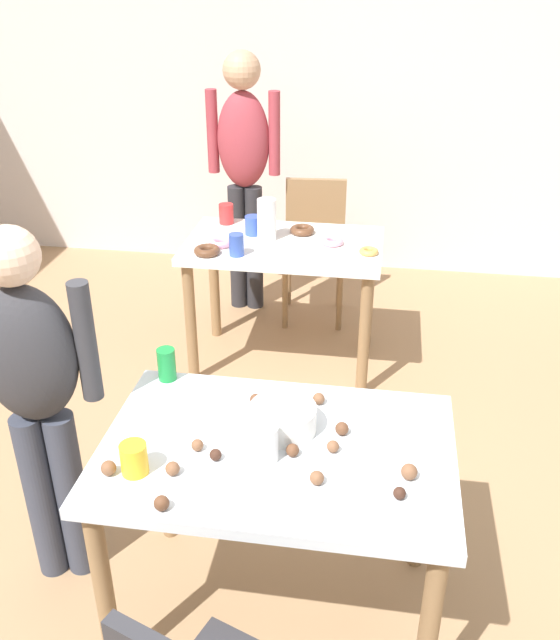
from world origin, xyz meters
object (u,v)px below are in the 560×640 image
object	(u,v)px
dining_table_near	(277,473)
person_girl_near	(35,387)
chair_far_table	(315,241)
soda_can	(167,364)
person_adult_far	(244,161)
pitcher_far	(267,220)
mixing_bowl	(283,418)
dining_table_far	(284,263)

from	to	relation	value
dining_table_near	person_girl_near	distance (m)	0.86
chair_far_table	soda_can	size ratio (longest dim) A/B	7.13
dining_table_near	soda_can	world-z (taller)	soda_can
chair_far_table	soda_can	bearing A→B (deg)	-98.47
dining_table_near	person_girl_near	bearing A→B (deg)	174.56
dining_table_near	chair_far_table	distance (m)	2.41
chair_far_table	person_girl_near	xyz separation A→B (m)	(-0.69, -2.32, 0.34)
person_adult_far	pitcher_far	xyz separation A→B (m)	(0.26, -0.67, -0.13)
chair_far_table	person_adult_far	distance (m)	0.67
chair_far_table	pitcher_far	world-z (taller)	pitcher_far
person_adult_far	mixing_bowl	world-z (taller)	person_adult_far
chair_far_table	pitcher_far	size ratio (longest dim) A/B	3.87
soda_can	pitcher_far	size ratio (longest dim) A/B	0.54
chair_far_table	soda_can	xyz separation A→B (m)	(-0.31, -2.08, 0.31)
dining_table_near	chair_far_table	bearing A→B (deg)	93.48
dining_table_near	pitcher_far	size ratio (longest dim) A/B	4.95
dining_table_near	person_girl_near	xyz separation A→B (m)	(-0.84, 0.08, 0.19)
person_adult_far	mixing_bowl	size ratio (longest dim) A/B	7.46
dining_table_far	pitcher_far	bearing A→B (deg)	166.12
dining_table_far	person_adult_far	size ratio (longest dim) A/B	0.64
person_adult_far	pitcher_far	world-z (taller)	person_adult_far
person_adult_far	mixing_bowl	distance (m)	2.41
dining_table_near	soda_can	xyz separation A→B (m)	(-0.46, 0.33, 0.17)
person_girl_near	soda_can	world-z (taller)	person_girl_near
person_girl_near	soda_can	xyz separation A→B (m)	(0.38, 0.25, -0.02)
dining_table_near	person_adult_far	size ratio (longest dim) A/B	0.68
soda_can	dining_table_far	bearing A→B (deg)	81.26
dining_table_near	pitcher_far	xyz separation A→B (m)	(-0.34, 1.74, 0.22)
dining_table_far	person_adult_far	world-z (taller)	person_adult_far
mixing_bowl	soda_can	bearing A→B (deg)	153.03
soda_can	person_girl_near	bearing A→B (deg)	-147.20
pitcher_far	dining_table_far	bearing A→B (deg)	-13.88
person_adult_far	pitcher_far	size ratio (longest dim) A/B	7.26
dining_table_near	chair_far_table	size ratio (longest dim) A/B	1.28
person_girl_near	mixing_bowl	size ratio (longest dim) A/B	6.43
dining_table_near	chair_far_table	xyz separation A→B (m)	(-0.15, 2.40, -0.14)
dining_table_near	chair_far_table	world-z (taller)	chair_far_table
pitcher_far	dining_table_near	bearing A→B (deg)	-79.06
dining_table_far	mixing_bowl	bearing A→B (deg)	-81.43
dining_table_far	chair_far_table	xyz separation A→B (m)	(0.09, 0.68, -0.13)
chair_far_table	person_girl_near	bearing A→B (deg)	-106.56
mixing_bowl	person_girl_near	bearing A→B (deg)	-179.21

